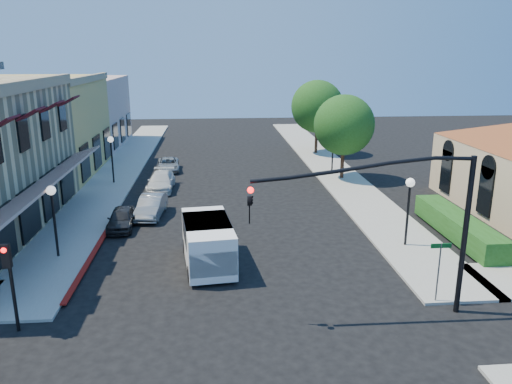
{
  "coord_description": "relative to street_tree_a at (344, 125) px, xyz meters",
  "views": [
    {
      "loc": [
        -0.98,
        -14.75,
        9.45
      ],
      "look_at": [
        1.09,
        9.61,
        2.6
      ],
      "focal_mm": 35.0,
      "sensor_mm": 36.0,
      "label": 1
    }
  ],
  "objects": [
    {
      "name": "parked_car_b",
      "position": [
        -13.6,
        -8.01,
        -3.57
      ],
      "size": [
        1.68,
        3.92,
        1.25
      ],
      "primitive_type": "imported",
      "rotation": [
        0.0,
        0.0,
        -0.09
      ],
      "color": "gray",
      "rests_on": "ground"
    },
    {
      "name": "parked_car_d",
      "position": [
        -13.6,
        4.0,
        -3.67
      ],
      "size": [
        2.05,
        3.91,
        1.05
      ],
      "primitive_type": "imported",
      "rotation": [
        0.0,
        0.0,
        0.08
      ],
      "color": "#95989A",
      "rests_on": "ground"
    },
    {
      "name": "lamppost_right_near",
      "position": [
        -0.3,
        -14.0,
        -1.46
      ],
      "size": [
        0.44,
        0.44,
        3.57
      ],
      "color": "black",
      "rests_on": "ground"
    },
    {
      "name": "parked_car_a",
      "position": [
        -15.0,
        -10.0,
        -3.62
      ],
      "size": [
        1.43,
        3.41,
        1.15
      ],
      "primitive_type": "imported",
      "rotation": [
        0.0,
        0.0,
        0.02
      ],
      "color": "black",
      "rests_on": "ground"
    },
    {
      "name": "hedge",
      "position": [
        2.9,
        -13.0,
        -4.19
      ],
      "size": [
        1.4,
        8.0,
        1.1
      ],
      "primitive_type": "cube",
      "color": "#1F4A15",
      "rests_on": "ground"
    },
    {
      "name": "sidewalk_right",
      "position": [
        -0.05,
        5.0,
        -4.13
      ],
      "size": [
        3.5,
        50.0,
        0.12
      ],
      "primitive_type": "cube",
      "color": "#9A978C",
      "rests_on": "ground"
    },
    {
      "name": "sidewalk_left",
      "position": [
        -17.55,
        5.0,
        -4.13
      ],
      "size": [
        3.5,
        50.0,
        0.12
      ],
      "primitive_type": "cube",
      "color": "#9A978C",
      "rests_on": "ground"
    },
    {
      "name": "lamppost_left_near",
      "position": [
        -17.3,
        -14.0,
        -1.46
      ],
      "size": [
        0.44,
        0.44,
        3.57
      ],
      "color": "black",
      "rests_on": "ground"
    },
    {
      "name": "curb_red_strip",
      "position": [
        -15.7,
        -14.0,
        -4.19
      ],
      "size": [
        0.25,
        10.0,
        0.06
      ],
      "primitive_type": "cube",
      "color": "maroon",
      "rests_on": "ground"
    },
    {
      "name": "white_van",
      "position": [
        -10.17,
        -15.44,
        -2.99
      ],
      "size": [
        2.56,
        4.91,
        2.09
      ],
      "color": "white",
      "rests_on": "ground"
    },
    {
      "name": "street_tree_a",
      "position": [
        0.0,
        0.0,
        0.0
      ],
      "size": [
        4.56,
        4.56,
        6.48
      ],
      "color": "#322014",
      "rests_on": "ground"
    },
    {
      "name": "lamppost_left_far",
      "position": [
        -17.3,
        0.0,
        -1.46
      ],
      "size": [
        0.44,
        0.44,
        3.57
      ],
      "color": "black",
      "rests_on": "ground"
    },
    {
      "name": "ground",
      "position": [
        -8.8,
        -22.0,
        -4.19
      ],
      "size": [
        120.0,
        120.0,
        0.0
      ],
      "primitive_type": "plane",
      "color": "black",
      "rests_on": "ground"
    },
    {
      "name": "signal_mast_arm",
      "position": [
        -2.94,
        -20.5,
        -0.11
      ],
      "size": [
        8.01,
        0.39,
        6.0
      ],
      "color": "black",
      "rests_on": "ground"
    },
    {
      "name": "parked_car_c",
      "position": [
        -13.6,
        -2.0,
        -3.57
      ],
      "size": [
        1.85,
        4.32,
        1.24
      ],
      "primitive_type": "imported",
      "rotation": [
        0.0,
        0.0,
        -0.03
      ],
      "color": "silver",
      "rests_on": "ground"
    },
    {
      "name": "secondary_signal",
      "position": [
        -16.8,
        -20.59,
        -1.88
      ],
      "size": [
        0.28,
        0.42,
        3.32
      ],
      "color": "black",
      "rests_on": "ground"
    },
    {
      "name": "yellow_stucco_building",
      "position": [
        -24.3,
        4.0,
        -0.39
      ],
      "size": [
        10.0,
        12.0,
        7.6
      ],
      "primitive_type": "cube",
      "color": "#CAB75A",
      "rests_on": "ground"
    },
    {
      "name": "pink_stucco_building",
      "position": [
        -24.3,
        16.0,
        -0.69
      ],
      "size": [
        10.0,
        12.0,
        7.0
      ],
      "primitive_type": "cube",
      "color": "beige",
      "rests_on": "ground"
    },
    {
      "name": "lamppost_right_far",
      "position": [
        -0.3,
        2.0,
        -1.46
      ],
      "size": [
        0.44,
        0.44,
        3.57
      ],
      "color": "black",
      "rests_on": "ground"
    },
    {
      "name": "street_tree_b",
      "position": [
        0.0,
        10.0,
        0.35
      ],
      "size": [
        4.94,
        4.94,
        7.02
      ],
      "color": "#322014",
      "rests_on": "ground"
    },
    {
      "name": "street_name_sign",
      "position": [
        -1.3,
        -19.8,
        -2.5
      ],
      "size": [
        0.8,
        0.06,
        2.5
      ],
      "color": "#595B5E",
      "rests_on": "ground"
    }
  ]
}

